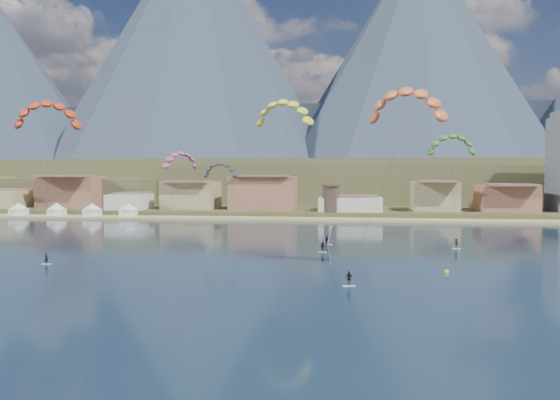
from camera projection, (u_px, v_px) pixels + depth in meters
name	position (u px, v px, depth m)	size (l,w,h in m)	color
ground	(245.00, 294.00, 72.74)	(2400.00, 2400.00, 0.00)	black
beach	(313.00, 220.00, 177.64)	(2200.00, 12.00, 0.90)	tan
land	(346.00, 184.00, 626.99)	(2200.00, 900.00, 4.00)	brown
foothills	(376.00, 182.00, 299.37)	(940.00, 210.00, 18.00)	brown
mountain_ridge	(341.00, 79.00, 882.00)	(2060.00, 480.00, 400.00)	#2B3948
town	(198.00, 191.00, 198.39)	(400.00, 24.00, 12.00)	silver
watchtower	(331.00, 198.00, 184.57)	(5.82, 5.82, 8.60)	#47382D
beach_tents	(73.00, 206.00, 187.60)	(43.40, 6.40, 5.00)	white
kitesurfer_red	(48.00, 110.00, 104.96)	(12.81, 14.72, 29.12)	silver
kitesurfer_yellow	(284.00, 109.00, 119.81)	(16.00, 14.72, 31.40)	silver
kitesurfer_orange	(407.00, 100.00, 87.00)	(15.50, 16.14, 29.68)	silver
kitesurfer_green	(451.00, 142.00, 126.33)	(11.13, 16.52, 25.11)	silver
distant_kite_pink	(180.00, 157.00, 132.68)	(8.49, 8.91, 20.91)	#262626
distant_kite_dark	(221.00, 167.00, 152.11)	(9.43, 5.92, 18.96)	#262626
windsurfer	(328.00, 239.00, 120.64)	(2.28, 2.51, 3.89)	silver
buoy	(447.00, 272.00, 87.89)	(0.73, 0.73, 0.73)	yellow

